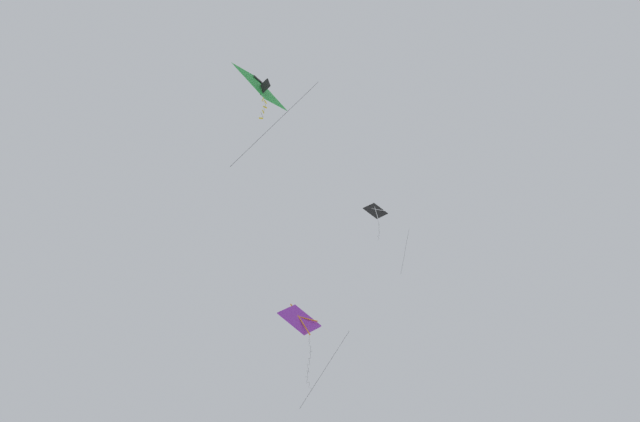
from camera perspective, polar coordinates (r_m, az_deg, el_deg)
The scene contains 3 objects.
kite_diamond_upper_right at distance 40.60m, azimuth -1.40°, elevation -7.49°, with size 2.82×2.67×7.64m.
kite_delta_low_drifter at distance 35.79m, azimuth -4.04°, elevation 8.46°, with size 2.63×3.30×8.54m.
kite_diamond_near_left at distance 52.81m, azimuth 3.85°, elevation -0.05°, with size 2.67×2.81×8.15m.
Camera 1 is at (17.29, -22.05, 3.92)m, focal length 46.70 mm.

